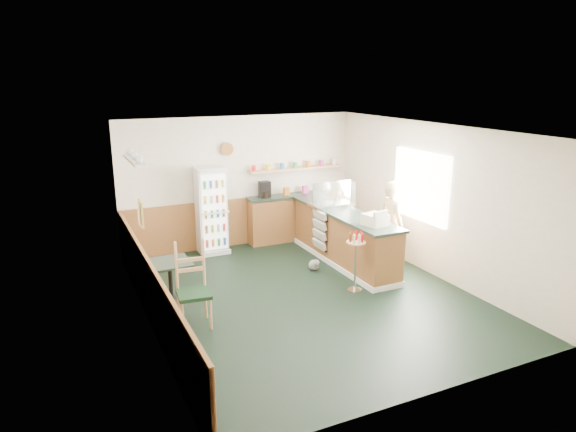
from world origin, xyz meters
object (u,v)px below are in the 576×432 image
cash_register (375,220)px  cafe_chair (191,282)px  drinks_fridge (212,210)px  display_case (332,194)px  condiment_stand (356,253)px  cafe_table (170,274)px  shopkeeper (392,224)px

cash_register → cafe_chair: size_ratio=0.29×
drinks_fridge → display_case: bearing=-29.3°
condiment_stand → cafe_table: size_ratio=1.45×
cash_register → cafe_table: cash_register is taller
condiment_stand → cafe_table: 3.00m
condiment_stand → cafe_chair: 2.75m
cash_register → condiment_stand: 0.73m
drinks_fridge → display_case: 2.42m
cash_register → cafe_table: size_ratio=0.52×
display_case → shopkeeper: 1.32m
shopkeeper → cafe_chair: shopkeeper is taller
cash_register → drinks_fridge: bearing=116.8°
display_case → cash_register: size_ratio=2.34×
shopkeeper → drinks_fridge: bearing=55.3°
shopkeeper → condiment_stand: size_ratio=1.64×
display_case → cafe_table: bearing=-165.1°
shopkeeper → cash_register: bearing=126.9°
cash_register → shopkeeper: (0.70, 0.46, -0.29)m
shopkeeper → cafe_chair: size_ratio=1.34×
cash_register → shopkeeper: shopkeeper is taller
cafe_table → shopkeeper: bearing=-1.7°
cash_register → cafe_chair: (-3.27, -0.23, -0.47)m
display_case → cafe_chair: bearing=-152.3°
drinks_fridge → display_case: (2.08, -1.17, 0.38)m
cash_register → cafe_chair: bearing=172.8°
shopkeeper → cafe_chair: bearing=103.4°
shopkeeper → condiment_stand: shopkeeper is taller
display_case → cafe_chair: (-3.27, -1.72, -0.61)m
cash_register → shopkeeper: size_ratio=0.22×
cafe_chair → drinks_fridge: bearing=73.6°
cash_register → condiment_stand: bearing=-166.4°
condiment_stand → cafe_chair: bearing=179.7°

